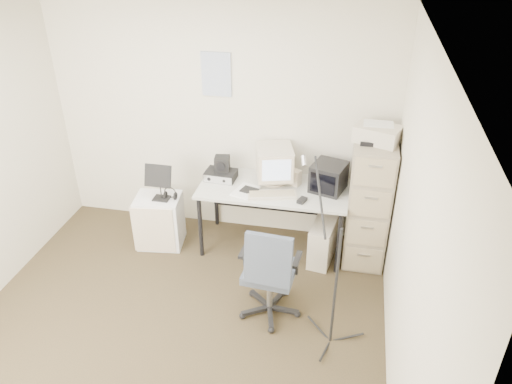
% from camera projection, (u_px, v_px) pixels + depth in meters
% --- Properties ---
extents(floor, '(3.60, 3.60, 0.01)m').
position_uv_depth(floor, '(171.00, 336.00, 4.28)').
color(floor, '#342F1F').
rests_on(floor, ground).
extents(ceiling, '(3.60, 3.60, 0.01)m').
position_uv_depth(ceiling, '(136.00, 39.00, 3.02)').
color(ceiling, white).
rests_on(ceiling, ground).
extents(wall_back, '(3.60, 0.02, 2.50)m').
position_uv_depth(wall_back, '(220.00, 121.00, 5.17)').
color(wall_back, beige).
rests_on(wall_back, ground).
extents(wall_right, '(0.02, 3.60, 2.50)m').
position_uv_depth(wall_right, '(411.00, 242.00, 3.34)').
color(wall_right, beige).
rests_on(wall_right, ground).
extents(wall_calendar, '(0.30, 0.02, 0.44)m').
position_uv_depth(wall_calendar, '(216.00, 74.00, 4.91)').
color(wall_calendar, white).
rests_on(wall_calendar, wall_back).
extents(filing_cabinet, '(0.40, 0.60, 1.30)m').
position_uv_depth(filing_cabinet, '(369.00, 202.00, 4.93)').
color(filing_cabinet, gray).
rests_on(filing_cabinet, floor).
extents(printer, '(0.47, 0.39, 0.15)m').
position_uv_depth(printer, '(378.00, 134.00, 4.58)').
color(printer, beige).
rests_on(printer, filing_cabinet).
extents(desk, '(1.50, 0.70, 0.73)m').
position_uv_depth(desk, '(273.00, 218.00, 5.21)').
color(desk, beige).
rests_on(desk, floor).
extents(crt_monitor, '(0.44, 0.45, 0.39)m').
position_uv_depth(crt_monitor, '(274.00, 165.00, 5.02)').
color(crt_monitor, beige).
rests_on(crt_monitor, desk).
extents(crt_tv, '(0.39, 0.40, 0.28)m').
position_uv_depth(crt_tv, '(329.00, 177.00, 4.92)').
color(crt_tv, black).
rests_on(crt_tv, desk).
extents(desk_speaker, '(0.11, 0.11, 0.16)m').
position_uv_depth(desk_speaker, '(296.00, 178.00, 5.03)').
color(desk_speaker, beige).
rests_on(desk_speaker, desk).
extents(keyboard, '(0.51, 0.28, 0.03)m').
position_uv_depth(keyboard, '(272.00, 195.00, 4.87)').
color(keyboard, beige).
rests_on(keyboard, desk).
extents(mouse, '(0.10, 0.13, 0.03)m').
position_uv_depth(mouse, '(302.00, 200.00, 4.77)').
color(mouse, black).
rests_on(mouse, desk).
extents(radio_receiver, '(0.33, 0.24, 0.09)m').
position_uv_depth(radio_receiver, '(221.00, 175.00, 5.16)').
color(radio_receiver, black).
rests_on(radio_receiver, desk).
extents(radio_speaker, '(0.17, 0.16, 0.15)m').
position_uv_depth(radio_speaker, '(222.00, 163.00, 5.12)').
color(radio_speaker, black).
rests_on(radio_speaker, radio_receiver).
extents(papers, '(0.28, 0.33, 0.02)m').
position_uv_depth(papers, '(246.00, 191.00, 4.94)').
color(papers, white).
rests_on(papers, desk).
extents(pc_tower, '(0.28, 0.50, 0.44)m').
position_uv_depth(pc_tower, '(323.00, 241.00, 5.09)').
color(pc_tower, beige).
rests_on(pc_tower, floor).
extents(office_chair, '(0.60, 0.60, 0.96)m').
position_uv_depth(office_chair, '(270.00, 270.00, 4.29)').
color(office_chair, '#4A5360').
rests_on(office_chair, floor).
extents(side_cart, '(0.50, 0.42, 0.57)m').
position_uv_depth(side_cart, '(160.00, 221.00, 5.31)').
color(side_cart, white).
rests_on(side_cart, floor).
extents(music_stand, '(0.31, 0.23, 0.41)m').
position_uv_depth(music_stand, '(160.00, 182.00, 5.04)').
color(music_stand, black).
rests_on(music_stand, side_cart).
extents(headphones, '(0.16, 0.16, 0.03)m').
position_uv_depth(headphones, '(170.00, 195.00, 5.13)').
color(headphones, black).
rests_on(headphones, side_cart).
extents(mic_stand, '(0.03, 0.03, 1.50)m').
position_uv_depth(mic_stand, '(337.00, 271.00, 3.85)').
color(mic_stand, black).
rests_on(mic_stand, floor).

